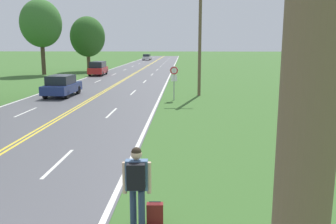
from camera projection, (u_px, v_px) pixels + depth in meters
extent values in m
cube|color=silver|center=(59.00, 163.00, 12.06)|extent=(0.12, 3.00, 0.00)
cube|color=silver|center=(112.00, 113.00, 20.89)|extent=(0.12, 3.00, 0.00)
cube|color=silver|center=(133.00, 92.00, 29.73)|extent=(0.12, 3.00, 0.00)
cube|color=silver|center=(145.00, 81.00, 38.56)|extent=(0.12, 3.00, 0.00)
cube|color=silver|center=(152.00, 74.00, 47.39)|extent=(0.12, 3.00, 0.00)
cube|color=silver|center=(157.00, 70.00, 56.22)|extent=(0.12, 3.00, 0.00)
cube|color=silver|center=(161.00, 66.00, 65.05)|extent=(0.12, 3.00, 0.00)
cube|color=silver|center=(164.00, 64.00, 73.88)|extent=(0.12, 3.00, 0.00)
cube|color=silver|center=(166.00, 62.00, 82.72)|extent=(0.12, 3.00, 0.00)
cube|color=silver|center=(168.00, 60.00, 91.55)|extent=(0.12, 3.00, 0.00)
cube|color=silver|center=(169.00, 59.00, 100.38)|extent=(0.12, 3.00, 0.00)
cube|color=silver|center=(170.00, 57.00, 109.21)|extent=(0.12, 3.00, 0.00)
cube|color=silver|center=(26.00, 112.00, 21.12)|extent=(0.12, 3.00, 0.00)
cube|color=silver|center=(73.00, 92.00, 29.95)|extent=(0.12, 3.00, 0.00)
cube|color=silver|center=(98.00, 81.00, 38.78)|extent=(0.12, 3.00, 0.00)
cube|color=silver|center=(114.00, 74.00, 47.61)|extent=(0.12, 3.00, 0.00)
cube|color=silver|center=(125.00, 70.00, 56.44)|extent=(0.12, 3.00, 0.00)
cube|color=silver|center=(133.00, 66.00, 65.28)|extent=(0.12, 3.00, 0.00)
cube|color=silver|center=(139.00, 64.00, 74.11)|extent=(0.12, 3.00, 0.00)
cube|color=silver|center=(144.00, 62.00, 82.94)|extent=(0.12, 3.00, 0.00)
cube|color=silver|center=(148.00, 60.00, 91.77)|extent=(0.12, 3.00, 0.00)
cube|color=silver|center=(151.00, 59.00, 100.60)|extent=(0.12, 3.00, 0.00)
cube|color=silver|center=(154.00, 57.00, 109.44)|extent=(0.12, 3.00, 0.00)
cylinder|color=navy|center=(133.00, 207.00, 7.85)|extent=(0.15, 0.15, 0.88)
cylinder|color=navy|center=(142.00, 210.00, 7.69)|extent=(0.15, 0.15, 0.88)
cube|color=#4C6B93|center=(137.00, 175.00, 7.62)|extent=(0.49, 0.22, 0.66)
sphere|color=beige|center=(136.00, 154.00, 7.54)|extent=(0.24, 0.24, 0.24)
sphere|color=#2D2319|center=(136.00, 152.00, 7.53)|extent=(0.22, 0.22, 0.22)
cylinder|color=beige|center=(125.00, 178.00, 7.64)|extent=(0.10, 0.10, 0.70)
cylinder|color=beige|center=(149.00, 178.00, 7.64)|extent=(0.10, 0.10, 0.70)
cube|color=black|center=(136.00, 177.00, 7.43)|extent=(0.39, 0.20, 0.56)
cube|color=maroon|center=(155.00, 214.00, 7.91)|extent=(0.38, 0.19, 0.51)
cylinder|color=black|center=(155.00, 202.00, 7.85)|extent=(0.26, 0.04, 0.02)
cylinder|color=gray|center=(174.00, 84.00, 25.52)|extent=(0.07, 0.07, 2.39)
cylinder|color=white|center=(174.00, 71.00, 25.32)|extent=(0.60, 0.02, 0.60)
torus|color=red|center=(174.00, 71.00, 25.31)|extent=(0.55, 0.07, 0.55)
cube|color=white|center=(174.00, 78.00, 25.43)|extent=(0.44, 0.02, 0.44)
cylinder|color=brown|center=(305.00, 159.00, 1.49)|extent=(0.24, 0.24, 7.00)
cylinder|color=brown|center=(200.00, 32.00, 27.15)|extent=(0.24, 0.24, 9.85)
cylinder|color=#473828|center=(43.00, 58.00, 47.01)|extent=(0.53, 0.53, 4.38)
ellipsoid|color=#386B2D|center=(41.00, 23.00, 46.18)|extent=(5.33, 5.33, 6.12)
cylinder|color=brown|center=(89.00, 61.00, 53.21)|extent=(0.51, 0.51, 2.91)
ellipsoid|color=#2D5B23|center=(88.00, 37.00, 52.53)|extent=(5.11, 5.11, 5.87)
cylinder|color=black|center=(58.00, 90.00, 28.91)|extent=(0.22, 0.69, 0.68)
cylinder|color=black|center=(78.00, 90.00, 28.80)|extent=(0.22, 0.69, 0.68)
cylinder|color=black|center=(45.00, 94.00, 26.35)|extent=(0.22, 0.69, 0.68)
cylinder|color=black|center=(67.00, 94.00, 26.24)|extent=(0.22, 0.69, 0.68)
cube|color=navy|center=(62.00, 88.00, 27.52)|extent=(1.97, 4.26, 0.66)
cube|color=#1E232D|center=(61.00, 80.00, 27.23)|extent=(1.70, 2.36, 0.68)
cylinder|color=black|center=(94.00, 72.00, 47.65)|extent=(0.22, 0.68, 0.67)
cylinder|color=black|center=(106.00, 72.00, 47.64)|extent=(0.22, 0.68, 0.67)
cylinder|color=black|center=(89.00, 74.00, 44.84)|extent=(0.22, 0.68, 0.67)
cylinder|color=black|center=(102.00, 74.00, 44.82)|extent=(0.22, 0.68, 0.67)
cube|color=#A81E1E|center=(98.00, 70.00, 46.17)|extent=(1.98, 4.68, 0.73)
cube|color=#1E232D|center=(98.00, 64.00, 46.04)|extent=(1.72, 3.29, 0.76)
cylinder|color=black|center=(144.00, 59.00, 91.80)|extent=(0.22, 0.71, 0.71)
cylinder|color=black|center=(151.00, 59.00, 91.67)|extent=(0.22, 0.71, 0.71)
cylinder|color=black|center=(143.00, 59.00, 89.26)|extent=(0.22, 0.71, 0.71)
cylinder|color=black|center=(149.00, 59.00, 89.14)|extent=(0.22, 0.71, 0.71)
cube|color=silver|center=(147.00, 58.00, 90.41)|extent=(1.98, 4.23, 0.63)
cube|color=#1E232D|center=(147.00, 55.00, 90.14)|extent=(1.70, 2.35, 0.58)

